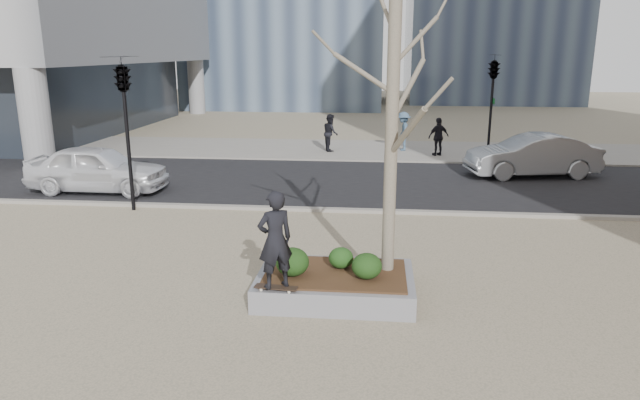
# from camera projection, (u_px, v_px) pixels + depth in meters

# --- Properties ---
(ground) EXTENTS (120.00, 120.00, 0.00)m
(ground) POSITION_uv_depth(u_px,v_px,m) (285.00, 294.00, 11.22)
(ground) COLOR tan
(ground) RESTS_ON ground
(street) EXTENTS (60.00, 8.00, 0.02)m
(street) POSITION_uv_depth(u_px,v_px,m) (328.00, 181.00, 20.84)
(street) COLOR black
(street) RESTS_ON ground
(far_sidewalk) EXTENTS (60.00, 6.00, 0.02)m
(far_sidewalk) POSITION_uv_depth(u_px,v_px,m) (341.00, 149.00, 27.58)
(far_sidewalk) COLOR gray
(far_sidewalk) RESTS_ON ground
(planter) EXTENTS (3.00, 2.00, 0.45)m
(planter) POSITION_uv_depth(u_px,v_px,m) (335.00, 285.00, 11.06)
(planter) COLOR gray
(planter) RESTS_ON ground
(planter_mulch) EXTENTS (2.70, 1.70, 0.04)m
(planter_mulch) POSITION_uv_depth(u_px,v_px,m) (335.00, 273.00, 11.00)
(planter_mulch) COLOR #382314
(planter_mulch) RESTS_ON planter
(sycamore_tree) EXTENTS (2.80, 2.80, 6.60)m
(sycamore_tree) POSITION_uv_depth(u_px,v_px,m) (393.00, 99.00, 10.35)
(sycamore_tree) COLOR gray
(sycamore_tree) RESTS_ON planter_mulch
(shrub_left) EXTENTS (0.64, 0.64, 0.54)m
(shrub_left) POSITION_uv_depth(u_px,v_px,m) (292.00, 262.00, 10.79)
(shrub_left) COLOR #173511
(shrub_left) RESTS_ON planter_mulch
(shrub_middle) EXTENTS (0.49, 0.49, 0.41)m
(shrub_middle) POSITION_uv_depth(u_px,v_px,m) (341.00, 258.00, 11.18)
(shrub_middle) COLOR #163B12
(shrub_middle) RESTS_ON planter_mulch
(shrub_right) EXTENTS (0.57, 0.57, 0.49)m
(shrub_right) POSITION_uv_depth(u_px,v_px,m) (367.00, 266.00, 10.65)
(shrub_right) COLOR black
(shrub_right) RESTS_ON planter_mulch
(skateboard) EXTENTS (0.80, 0.28, 0.08)m
(skateboard) POSITION_uv_depth(u_px,v_px,m) (276.00, 289.00, 10.25)
(skateboard) COLOR black
(skateboard) RESTS_ON planter
(skateboarder) EXTENTS (0.77, 0.70, 1.78)m
(skateboarder) POSITION_uv_depth(u_px,v_px,m) (275.00, 240.00, 10.01)
(skateboarder) COLOR black
(skateboarder) RESTS_ON skateboard
(police_car) EXTENTS (4.64, 1.90, 1.57)m
(police_car) POSITION_uv_depth(u_px,v_px,m) (97.00, 169.00, 19.12)
(police_car) COLOR white
(police_car) RESTS_ON street
(car_silver) EXTENTS (5.04, 2.53, 1.59)m
(car_silver) POSITION_uv_depth(u_px,v_px,m) (532.00, 156.00, 21.45)
(car_silver) COLOR #A1A5A9
(car_silver) RESTS_ON street
(pedestrian_a) EXTENTS (0.85, 0.99, 1.74)m
(pedestrian_a) POSITION_uv_depth(u_px,v_px,m) (330.00, 133.00, 26.91)
(pedestrian_a) COLOR black
(pedestrian_a) RESTS_ON far_sidewalk
(pedestrian_b) EXTENTS (0.69, 1.19, 1.83)m
(pedestrian_b) POSITION_uv_depth(u_px,v_px,m) (403.00, 131.00, 27.03)
(pedestrian_b) COLOR #405A74
(pedestrian_b) RESTS_ON far_sidewalk
(pedestrian_c) EXTENTS (1.09, 0.80, 1.72)m
(pedestrian_c) POSITION_uv_depth(u_px,v_px,m) (439.00, 137.00, 25.71)
(pedestrian_c) COLOR black
(pedestrian_c) RESTS_ON far_sidewalk
(traffic_light_near) EXTENTS (0.60, 2.48, 4.50)m
(traffic_light_near) POSITION_uv_depth(u_px,v_px,m) (127.00, 135.00, 16.57)
(traffic_light_near) COLOR black
(traffic_light_near) RESTS_ON ground
(traffic_light_far) EXTENTS (0.60, 2.48, 4.50)m
(traffic_light_far) POSITION_uv_depth(u_px,v_px,m) (491.00, 109.00, 24.07)
(traffic_light_far) COLOR black
(traffic_light_far) RESTS_ON ground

